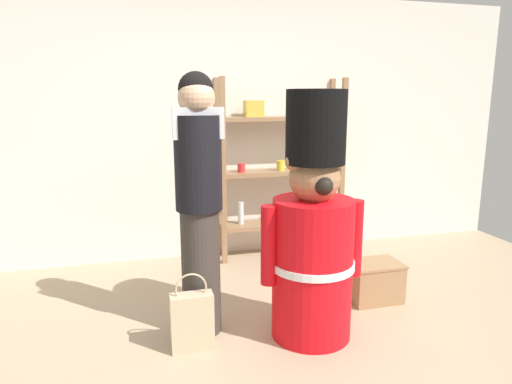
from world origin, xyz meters
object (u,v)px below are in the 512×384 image
at_px(person_shopper, 199,197).
at_px(display_crate, 374,281).
at_px(shopping_bag, 192,321).
at_px(teddy_bear_guard, 313,237).
at_px(merchandise_shelf, 280,166).

relative_size(person_shopper, display_crate, 4.21).
xyz_separation_m(person_shopper, display_crate, (1.41, 0.13, -0.80)).
height_order(shopping_bag, display_crate, shopping_bag).
bearing_deg(display_crate, teddy_bear_guard, -151.51).
relative_size(merchandise_shelf, display_crate, 4.27).
bearing_deg(person_shopper, display_crate, 5.17).
bearing_deg(teddy_bear_guard, merchandise_shelf, 79.61).
height_order(teddy_bear_guard, shopping_bag, teddy_bear_guard).
height_order(teddy_bear_guard, person_shopper, person_shopper).
distance_m(person_shopper, display_crate, 1.62).
height_order(person_shopper, shopping_bag, person_shopper).
xyz_separation_m(merchandise_shelf, display_crate, (0.39, -1.27, -0.76)).
xyz_separation_m(merchandise_shelf, person_shopper, (-1.02, -1.40, 0.04)).
relative_size(teddy_bear_guard, person_shopper, 0.94).
xyz_separation_m(shopping_bag, display_crate, (1.50, 0.36, -0.04)).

